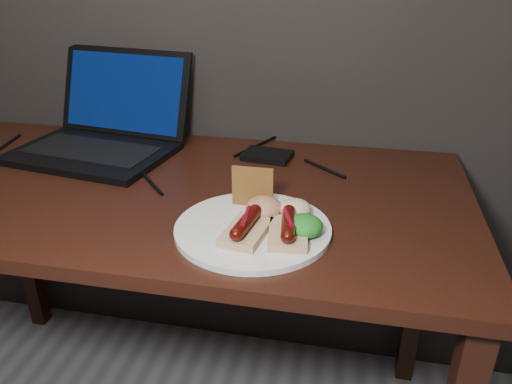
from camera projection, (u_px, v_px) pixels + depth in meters
name	position (u px, v px, depth m)	size (l,w,h in m)	color
desk	(163.00, 219.00, 1.19)	(1.40, 0.70, 0.75)	#36150D
laptop	(103.00, 131.00, 1.34)	(0.45, 0.41, 0.25)	black
hard_drive	(267.00, 155.00, 1.29)	(0.12, 0.08, 0.02)	black
desk_cables	(173.00, 157.00, 1.29)	(0.95, 0.46, 0.01)	black
plate	(253.00, 229.00, 0.95)	(0.30, 0.30, 0.01)	silver
bread_sausage_center	(246.00, 227.00, 0.91)	(0.09, 0.12, 0.04)	#E2BC84
bread_sausage_right	(288.00, 229.00, 0.91)	(0.08, 0.12, 0.04)	#E2BC84
crispbread	(253.00, 187.00, 1.01)	(0.09, 0.01, 0.09)	#9A672A
salad_greens	(304.00, 226.00, 0.91)	(0.07, 0.07, 0.04)	#136119
salsa_mound	(264.00, 207.00, 0.98)	(0.07, 0.07, 0.04)	#A61E10
coleslaw_mound	(295.00, 209.00, 0.98)	(0.06, 0.06, 0.04)	beige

